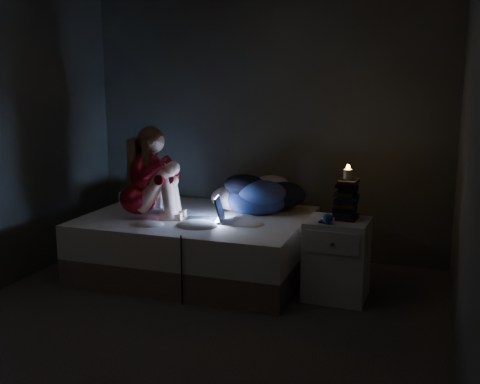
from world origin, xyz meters
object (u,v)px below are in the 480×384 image
at_px(candle, 348,179).
at_px(phone, 326,221).
at_px(bed, 197,244).
at_px(woman, 138,172).
at_px(laptop, 204,208).
at_px(nightstand, 337,259).

height_order(candle, phone, candle).
distance_m(bed, woman, 0.85).
relative_size(bed, laptop, 6.04).
relative_size(bed, phone, 13.94).
height_order(nightstand, phone, phone).
distance_m(woman, phone, 1.72).
relative_size(candle, phone, 0.57).
bearing_deg(phone, candle, 54.02).
xyz_separation_m(woman, nightstand, (1.77, 0.01, -0.62)).
relative_size(laptop, nightstand, 0.50).
bearing_deg(woman, phone, -13.42).
xyz_separation_m(candle, phone, (-0.14, -0.14, -0.32)).
height_order(laptop, nightstand, laptop).
height_order(woman, laptop, woman).
xyz_separation_m(bed, candle, (1.36, -0.15, 0.71)).
xyz_separation_m(bed, nightstand, (1.31, -0.21, 0.06)).
height_order(woman, candle, woman).
bearing_deg(laptop, candle, -10.87).
bearing_deg(phone, woman, -174.41).
height_order(bed, woman, woman).
xyz_separation_m(nightstand, candle, (0.06, 0.05, 0.65)).
bearing_deg(woman, laptop, -7.13).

